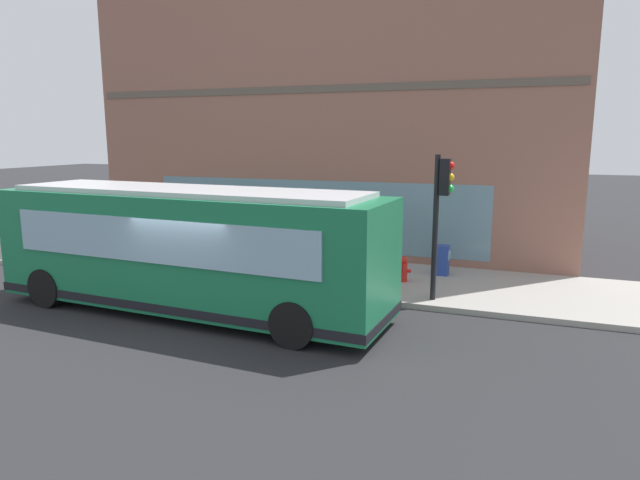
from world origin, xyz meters
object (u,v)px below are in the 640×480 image
at_px(pedestrian_walking_along_curb, 189,223).
at_px(pedestrian_near_building_entrance, 379,247).
at_px(city_bus_nearside, 188,250).
at_px(pedestrian_near_hydrant, 361,251).
at_px(fire_hydrant, 403,269).
at_px(pedestrian_by_light_pole, 199,243).
at_px(newspaper_vending_box, 442,260).
at_px(traffic_light_near_corner, 441,200).

height_order(pedestrian_walking_along_curb, pedestrian_near_building_entrance, pedestrian_walking_along_curb).
distance_m(city_bus_nearside, pedestrian_near_hydrant, 4.69).
xyz_separation_m(fire_hydrant, pedestrian_walking_along_curb, (1.82, 8.44, 0.62)).
bearing_deg(pedestrian_by_light_pole, pedestrian_near_hydrant, -88.22).
bearing_deg(newspaper_vending_box, pedestrian_near_hydrant, 140.47).
bearing_deg(traffic_light_near_corner, pedestrian_walking_along_curb, 70.92).
distance_m(fire_hydrant, pedestrian_near_building_entrance, 1.01).
distance_m(traffic_light_near_corner, newspaper_vending_box, 3.47).
relative_size(traffic_light_near_corner, pedestrian_near_hydrant, 2.05).
relative_size(city_bus_nearside, fire_hydrant, 13.73).
bearing_deg(pedestrian_by_light_pole, newspaper_vending_box, -70.76).
bearing_deg(newspaper_vending_box, pedestrian_walking_along_curb, 86.25).
bearing_deg(pedestrian_by_light_pole, fire_hydrant, -78.54).
xyz_separation_m(pedestrian_near_hydrant, newspaper_vending_box, (2.28, -1.88, -0.59)).
distance_m(pedestrian_walking_along_curb, pedestrian_near_building_entrance, 7.80).
xyz_separation_m(fire_hydrant, pedestrian_near_hydrant, (-1.07, 0.96, 0.68)).
bearing_deg(pedestrian_near_building_entrance, fire_hydrant, -106.06).
distance_m(traffic_light_near_corner, pedestrian_near_building_entrance, 3.16).
bearing_deg(fire_hydrant, pedestrian_near_building_entrance, 73.94).
distance_m(traffic_light_near_corner, fire_hydrant, 2.96).
xyz_separation_m(traffic_light_near_corner, pedestrian_walking_along_curb, (3.34, 9.67, -1.60)).
xyz_separation_m(traffic_light_near_corner, fire_hydrant, (1.52, 1.23, -2.22)).
bearing_deg(city_bus_nearside, fire_hydrant, -46.83).
bearing_deg(pedestrian_near_building_entrance, pedestrian_by_light_pole, 105.57).
relative_size(traffic_light_near_corner, fire_hydrant, 5.00).
bearing_deg(fire_hydrant, pedestrian_walking_along_curb, 77.81).
bearing_deg(pedestrian_by_light_pole, city_bus_nearside, -151.35).
distance_m(pedestrian_walking_along_curb, newspaper_vending_box, 9.40).
height_order(traffic_light_near_corner, pedestrian_by_light_pole, traffic_light_near_corner).
xyz_separation_m(city_bus_nearside, pedestrian_near_hydrant, (3.10, -3.50, -0.36)).
relative_size(city_bus_nearside, pedestrian_near_building_entrance, 6.34).
height_order(pedestrian_near_building_entrance, newspaper_vending_box, pedestrian_near_building_entrance).
bearing_deg(pedestrian_by_light_pole, traffic_light_near_corner, -92.28).
xyz_separation_m(pedestrian_near_hydrant, pedestrian_near_building_entrance, (1.30, -0.14, -0.13)).
distance_m(pedestrian_walking_along_curb, pedestrian_by_light_pole, 3.87).
height_order(fire_hydrant, pedestrian_by_light_pole, pedestrian_by_light_pole).
height_order(pedestrian_by_light_pole, newspaper_vending_box, pedestrian_by_light_pole).
bearing_deg(pedestrian_walking_along_curb, pedestrian_near_building_entrance, -101.78).
bearing_deg(pedestrian_walking_along_curb, fire_hydrant, -102.19).
height_order(fire_hydrant, newspaper_vending_box, newspaper_vending_box).
xyz_separation_m(traffic_light_near_corner, pedestrian_near_hydrant, (0.45, 2.18, -1.54)).
relative_size(fire_hydrant, pedestrian_by_light_pole, 0.44).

